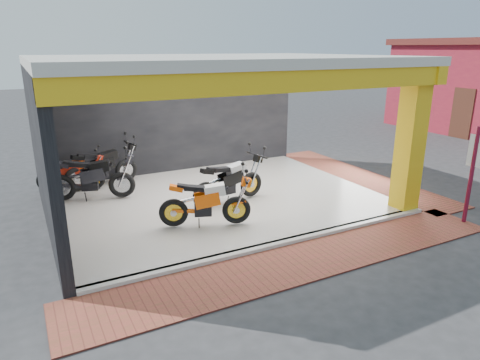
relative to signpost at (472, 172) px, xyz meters
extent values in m
plane|color=#2D2D30|center=(-4.40, 1.97, -1.23)|extent=(80.00, 80.00, 0.00)
cube|color=white|center=(-4.40, 3.97, -1.18)|extent=(8.00, 6.00, 0.10)
cube|color=beige|center=(-4.40, 3.97, 2.37)|extent=(8.40, 6.40, 0.20)
cube|color=black|center=(-4.40, 7.07, 0.52)|extent=(8.20, 0.20, 3.50)
cube|color=black|center=(-8.50, 3.97, 0.52)|extent=(0.20, 6.20, 3.50)
cube|color=gold|center=(-0.65, 1.22, 0.52)|extent=(0.50, 0.50, 3.50)
cube|color=gold|center=(-4.40, 0.97, 2.07)|extent=(8.40, 0.30, 0.40)
cube|color=gold|center=(-0.40, 3.97, 2.07)|extent=(0.30, 6.40, 0.40)
cube|color=white|center=(-4.40, 0.95, -1.18)|extent=(8.00, 0.20, 0.10)
cube|color=#953D31|center=(-4.40, 0.17, -1.22)|extent=(9.00, 1.40, 0.03)
cube|color=#953D31|center=(0.40, 3.97, -1.22)|extent=(1.40, 7.00, 0.03)
cube|color=#3F1E14|center=(8.58, 6.47, -0.13)|extent=(0.06, 1.00, 2.20)
cylinder|color=maroon|center=(0.00, 0.00, -0.11)|extent=(0.09, 0.09, 2.25)
cube|color=white|center=(0.00, 0.00, 0.48)|extent=(0.06, 0.31, 0.72)
camera|label=1|loc=(-8.85, -5.73, 2.66)|focal=32.00mm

